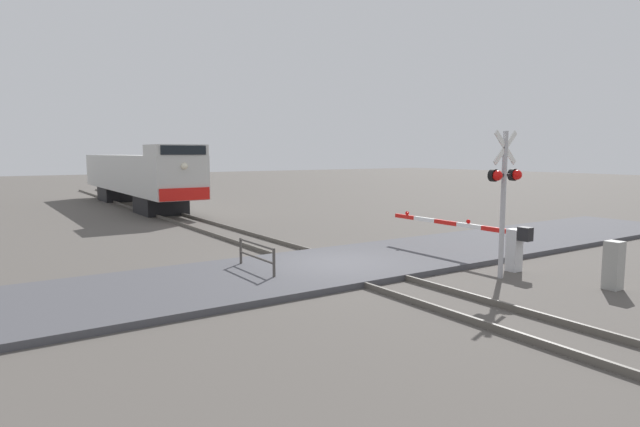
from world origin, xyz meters
The scene contains 9 objects.
ground_plane centered at (0.00, 0.00, 0.00)m, with size 160.00×160.00×0.00m, color #514C47.
rail_track_left centered at (-0.72, 0.00, 0.07)m, with size 0.08×80.00×0.15m, color #59544C.
rail_track_right centered at (0.72, 0.00, 0.07)m, with size 0.08×80.00×0.15m, color #59544C.
road_surface centered at (0.00, 0.00, 0.08)m, with size 36.00×4.77×0.16m, color #47474C.
locomotive centered at (0.00, 22.34, 2.05)m, with size 2.76×18.81×3.93m.
crossing_signal centered at (3.13, -3.64, 2.56)m, with size 1.18×0.33×4.11m.
crossing_gate centered at (4.17, -2.59, 0.85)m, with size 0.36×5.73×1.37m.
utility_cabinet centered at (4.49, -6.02, 0.63)m, with size 0.39×0.39×1.26m, color #999993.
guard_railing centered at (-2.43, 0.45, 0.61)m, with size 0.08×2.16×0.95m.
Camera 1 is at (-9.12, -12.86, 3.49)m, focal length 29.56 mm.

